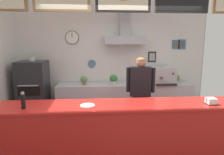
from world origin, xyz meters
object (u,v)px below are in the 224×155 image
(potted_oregano, at_px, (84,80))
(condiment_plate, at_px, (87,105))
(potted_sage, at_px, (176,78))
(napkin_holder, at_px, (211,101))
(shop_worker, at_px, (140,95))
(potted_thyme, at_px, (139,79))
(espresso_machine, at_px, (163,76))
(pizza_oven, at_px, (34,93))
(pepper_grinder, at_px, (23,100))
(potted_rosemary, at_px, (114,79))

(potted_oregano, relative_size, condiment_plate, 1.02)
(potted_sage, xyz_separation_m, napkin_holder, (-0.34, -2.17, 0.04))
(shop_worker, bearing_deg, condiment_plate, 56.07)
(potted_thyme, bearing_deg, potted_oregano, -177.13)
(napkin_holder, bearing_deg, condiment_plate, 178.41)
(napkin_holder, bearing_deg, potted_sage, 81.24)
(potted_thyme, bearing_deg, potted_sage, -0.15)
(potted_oregano, bearing_deg, espresso_machine, 0.37)
(potted_oregano, bearing_deg, napkin_holder, -45.92)
(condiment_plate, relative_size, napkin_holder, 1.32)
(espresso_machine, height_order, condiment_plate, espresso_machine)
(potted_oregano, height_order, potted_sage, potted_oregano)
(espresso_machine, xyz_separation_m, potted_thyme, (-0.61, 0.06, -0.11))
(pizza_oven, xyz_separation_m, pepper_grinder, (0.47, -1.96, 0.38))
(potted_rosemary, relative_size, potted_thyme, 1.35)
(potted_thyme, bearing_deg, napkin_holder, -73.38)
(potted_sage, bearing_deg, condiment_plate, -135.89)
(shop_worker, xyz_separation_m, napkin_holder, (0.85, -1.05, 0.17))
(potted_sage, bearing_deg, espresso_machine, -171.71)
(shop_worker, distance_m, napkin_holder, 1.36)
(shop_worker, bearing_deg, napkin_holder, 140.30)
(pepper_grinder, height_order, napkin_holder, pepper_grinder)
(potted_rosemary, xyz_separation_m, potted_thyme, (0.65, 0.07, -0.03))
(condiment_plate, xyz_separation_m, napkin_holder, (1.86, -0.05, 0.04))
(espresso_machine, xyz_separation_m, potted_oregano, (-2.00, -0.01, -0.08))
(shop_worker, height_order, potted_rosemary, shop_worker)
(potted_thyme, distance_m, pepper_grinder, 3.03)
(potted_oregano, bearing_deg, shop_worker, -41.67)
(shop_worker, bearing_deg, pizza_oven, -9.55)
(pizza_oven, distance_m, shop_worker, 2.53)
(pizza_oven, bearing_deg, shop_worker, -20.77)
(potted_thyme, bearing_deg, pepper_grinder, -133.75)
(potted_rosemary, height_order, pepper_grinder, pepper_grinder)
(pizza_oven, height_order, espresso_machine, pizza_oven)
(potted_oregano, distance_m, pepper_grinder, 2.23)
(pepper_grinder, bearing_deg, potted_sage, 35.36)
(potted_oregano, bearing_deg, pepper_grinder, -108.36)
(pizza_oven, bearing_deg, potted_sage, 3.67)
(potted_oregano, relative_size, napkin_holder, 1.34)
(shop_worker, height_order, condiment_plate, shop_worker)
(pizza_oven, bearing_deg, condiment_plate, -54.26)
(shop_worker, distance_m, potted_oregano, 1.60)
(potted_rosemary, height_order, potted_sage, potted_rosemary)
(potted_sage, height_order, condiment_plate, potted_sage)
(shop_worker, relative_size, potted_thyme, 9.27)
(potted_rosemary, bearing_deg, espresso_machine, 0.40)
(shop_worker, xyz_separation_m, potted_sage, (1.19, 1.13, 0.13))
(napkin_holder, bearing_deg, pepper_grinder, -179.79)
(condiment_plate, bearing_deg, espresso_machine, 48.70)
(espresso_machine, xyz_separation_m, napkin_holder, (0.04, -2.12, -0.04))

